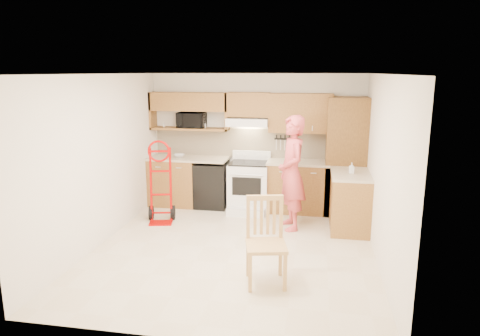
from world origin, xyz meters
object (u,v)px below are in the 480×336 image
(person, at_px, (292,173))
(dining_chair, at_px, (266,243))
(hand_truck, at_px, (160,186))
(range, at_px, (249,183))
(microwave, at_px, (192,120))

(person, bearing_deg, dining_chair, -24.74)
(person, relative_size, hand_truck, 1.46)
(person, bearing_deg, hand_truck, -107.33)
(hand_truck, bearing_deg, range, 19.83)
(microwave, distance_m, range, 1.61)
(range, height_order, hand_truck, hand_truck)
(range, bearing_deg, dining_chair, -76.83)
(dining_chair, bearing_deg, person, 72.44)
(person, height_order, hand_truck, person)
(range, distance_m, hand_truck, 1.64)
(microwave, xyz_separation_m, dining_chair, (1.79, -3.05, -1.11))
(person, bearing_deg, microwave, -138.14)
(microwave, xyz_separation_m, range, (1.14, -0.28, -1.10))
(microwave, distance_m, dining_chair, 3.71)
(range, relative_size, dining_chair, 1.01)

